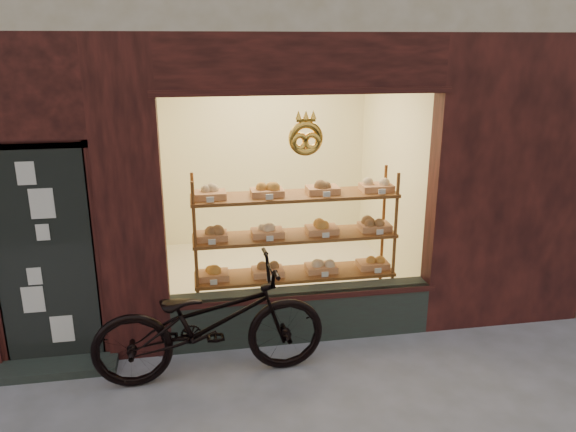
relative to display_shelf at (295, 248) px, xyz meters
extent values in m
cube|color=#222F29|center=(0.00, -0.42, -0.59)|extent=(2.70, 0.25, 0.55)
cube|color=black|center=(-2.45, -0.49, 0.24)|extent=(0.90, 0.04, 2.15)
cube|color=#222F29|center=(-2.45, -0.65, -0.82)|extent=(1.15, 0.35, 0.08)
torus|color=#F6B43C|center=(0.00, -0.53, 1.29)|extent=(0.33, 0.07, 0.33)
cube|color=#572B12|center=(0.00, 0.00, -0.81)|extent=(2.20, 0.45, 0.04)
cube|color=#572B12|center=(0.00, 0.00, -0.31)|extent=(2.20, 0.45, 0.03)
cube|color=#572B12|center=(0.00, 0.00, 0.14)|extent=(2.20, 0.45, 0.04)
cube|color=#572B12|center=(0.00, 0.00, 0.59)|extent=(2.20, 0.45, 0.04)
cylinder|color=#572B12|center=(-1.07, -0.19, -0.01)|extent=(0.04, 0.04, 1.70)
cylinder|color=#572B12|center=(1.07, -0.19, -0.01)|extent=(0.04, 0.04, 1.70)
cylinder|color=#572B12|center=(-1.07, 0.20, -0.01)|extent=(0.04, 0.04, 1.70)
cylinder|color=#572B12|center=(1.07, 0.20, -0.01)|extent=(0.04, 0.04, 1.70)
cube|color=#B16E44|center=(-0.90, 0.00, -0.26)|extent=(0.34, 0.24, 0.07)
sphere|color=#CB7135|center=(-0.90, 0.00, -0.17)|extent=(0.11, 0.11, 0.11)
cube|color=silver|center=(-0.90, -0.18, -0.26)|extent=(0.07, 0.01, 0.05)
cube|color=#B16E44|center=(-0.30, 0.00, -0.26)|extent=(0.34, 0.24, 0.07)
sphere|color=brown|center=(-0.30, 0.00, -0.17)|extent=(0.11, 0.11, 0.11)
cube|color=silver|center=(-0.30, -0.18, -0.26)|extent=(0.08, 0.01, 0.05)
cube|color=#B16E44|center=(0.30, 0.00, -0.26)|extent=(0.34, 0.24, 0.07)
sphere|color=#E8B583|center=(0.30, 0.00, -0.17)|extent=(0.11, 0.11, 0.11)
cube|color=silver|center=(0.30, -0.18, -0.26)|extent=(0.07, 0.01, 0.05)
cube|color=#B16E44|center=(0.90, 0.00, -0.26)|extent=(0.34, 0.24, 0.07)
sphere|color=#CB7135|center=(0.90, 0.00, -0.17)|extent=(0.11, 0.11, 0.11)
cube|color=silver|center=(0.90, -0.18, -0.26)|extent=(0.08, 0.01, 0.05)
cube|color=#B16E44|center=(-0.90, 0.00, 0.19)|extent=(0.34, 0.24, 0.07)
sphere|color=brown|center=(-0.90, 0.00, 0.28)|extent=(0.11, 0.11, 0.11)
cube|color=silver|center=(-0.90, -0.18, 0.19)|extent=(0.07, 0.01, 0.06)
cube|color=#B16E44|center=(-0.30, 0.00, 0.19)|extent=(0.34, 0.24, 0.07)
sphere|color=#E8B583|center=(-0.30, 0.00, 0.28)|extent=(0.11, 0.11, 0.11)
cube|color=silver|center=(-0.30, -0.18, 0.19)|extent=(0.08, 0.01, 0.06)
cube|color=#B16E44|center=(0.30, 0.00, 0.19)|extent=(0.34, 0.24, 0.07)
sphere|color=#CB7135|center=(0.30, 0.00, 0.28)|extent=(0.11, 0.11, 0.11)
cube|color=silver|center=(0.30, -0.18, 0.19)|extent=(0.07, 0.01, 0.06)
cube|color=#B16E44|center=(0.90, 0.00, 0.19)|extent=(0.34, 0.24, 0.07)
sphere|color=brown|center=(0.90, 0.00, 0.28)|extent=(0.11, 0.11, 0.11)
cube|color=silver|center=(0.90, -0.18, 0.19)|extent=(0.08, 0.01, 0.06)
cube|color=#B16E44|center=(-0.90, 0.00, 0.64)|extent=(0.34, 0.24, 0.07)
sphere|color=#E8B583|center=(-0.90, 0.00, 0.73)|extent=(0.11, 0.11, 0.11)
cube|color=silver|center=(-0.90, -0.18, 0.64)|extent=(0.07, 0.01, 0.06)
cube|color=#B16E44|center=(-0.30, 0.00, 0.64)|extent=(0.34, 0.24, 0.07)
sphere|color=#CB7135|center=(-0.30, 0.00, 0.73)|extent=(0.11, 0.11, 0.11)
cube|color=silver|center=(-0.30, -0.18, 0.64)|extent=(0.08, 0.01, 0.06)
cube|color=#B16E44|center=(0.30, 0.00, 0.64)|extent=(0.34, 0.24, 0.07)
sphere|color=brown|center=(0.30, 0.00, 0.73)|extent=(0.11, 0.11, 0.11)
cube|color=silver|center=(0.30, -0.18, 0.64)|extent=(0.07, 0.01, 0.06)
cube|color=#B16E44|center=(0.90, 0.00, 0.64)|extent=(0.34, 0.24, 0.07)
sphere|color=#E8B583|center=(0.90, 0.00, 0.73)|extent=(0.11, 0.11, 0.11)
cube|color=silver|center=(0.90, -0.18, 0.64)|extent=(0.08, 0.01, 0.06)
imported|color=black|center=(-0.97, -0.98, -0.30)|extent=(2.16, 0.84, 1.12)
camera|label=1|loc=(-1.07, -5.64, 2.16)|focal=35.00mm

